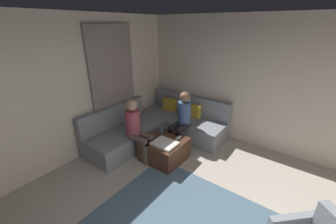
{
  "coord_description": "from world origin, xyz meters",
  "views": [
    {
      "loc": [
        0.67,
        -1.46,
        2.5
      ],
      "look_at": [
        -1.63,
        1.63,
        0.85
      ],
      "focal_mm": 22.16,
      "sensor_mm": 36.0,
      "label": 1
    }
  ],
  "objects_px": {
    "person_on_couch_back": "(182,117)",
    "person_on_couch_side": "(137,127)",
    "sectional_couch": "(159,126)",
    "ottoman": "(164,149)",
    "coffee_mug": "(161,131)",
    "game_remote": "(178,138)"
  },
  "relations": [
    {
      "from": "sectional_couch",
      "to": "person_on_couch_side",
      "type": "xyz_separation_m",
      "value": [
        0.15,
        -0.85,
        0.38
      ]
    },
    {
      "from": "ottoman",
      "to": "person_on_couch_back",
      "type": "distance_m",
      "value": 0.79
    },
    {
      "from": "sectional_couch",
      "to": "game_remote",
      "type": "height_order",
      "value": "sectional_couch"
    },
    {
      "from": "sectional_couch",
      "to": "coffee_mug",
      "type": "relative_size",
      "value": 26.84
    },
    {
      "from": "person_on_couch_back",
      "to": "person_on_couch_side",
      "type": "bearing_deg",
      "value": 64.0
    },
    {
      "from": "coffee_mug",
      "to": "ottoman",
      "type": "bearing_deg",
      "value": -39.29
    },
    {
      "from": "sectional_couch",
      "to": "game_remote",
      "type": "relative_size",
      "value": 17.0
    },
    {
      "from": "game_remote",
      "to": "person_on_couch_side",
      "type": "distance_m",
      "value": 0.84
    },
    {
      "from": "sectional_couch",
      "to": "ottoman",
      "type": "height_order",
      "value": "sectional_couch"
    },
    {
      "from": "coffee_mug",
      "to": "game_remote",
      "type": "relative_size",
      "value": 0.63
    },
    {
      "from": "sectional_couch",
      "to": "ottoman",
      "type": "relative_size",
      "value": 3.36
    },
    {
      "from": "game_remote",
      "to": "person_on_couch_back",
      "type": "distance_m",
      "value": 0.53
    },
    {
      "from": "game_remote",
      "to": "ottoman",
      "type": "bearing_deg",
      "value": -129.29
    },
    {
      "from": "person_on_couch_side",
      "to": "sectional_couch",
      "type": "bearing_deg",
      "value": -170.2
    },
    {
      "from": "sectional_couch",
      "to": "person_on_couch_back",
      "type": "height_order",
      "value": "person_on_couch_back"
    },
    {
      "from": "ottoman",
      "to": "coffee_mug",
      "type": "distance_m",
      "value": 0.38
    },
    {
      "from": "ottoman",
      "to": "coffee_mug",
      "type": "xyz_separation_m",
      "value": [
        -0.22,
        0.18,
        0.26
      ]
    },
    {
      "from": "game_remote",
      "to": "person_on_couch_side",
      "type": "relative_size",
      "value": 0.12
    },
    {
      "from": "ottoman",
      "to": "game_remote",
      "type": "bearing_deg",
      "value": 50.71
    },
    {
      "from": "coffee_mug",
      "to": "person_on_couch_side",
      "type": "relative_size",
      "value": 0.08
    },
    {
      "from": "person_on_couch_back",
      "to": "ottoman",
      "type": "bearing_deg",
      "value": 92.64
    },
    {
      "from": "sectional_couch",
      "to": "person_on_couch_back",
      "type": "xyz_separation_m",
      "value": [
        0.59,
        0.06,
        0.38
      ]
    }
  ]
}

